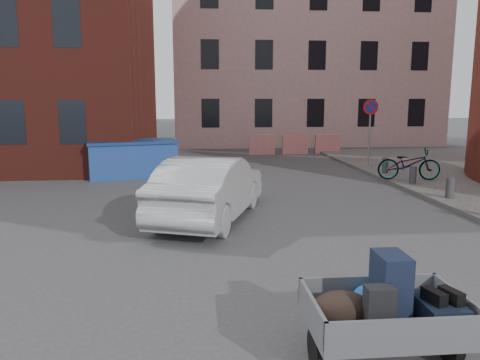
{
  "coord_description": "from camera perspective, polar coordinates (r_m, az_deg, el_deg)",
  "views": [
    {
      "loc": [
        -0.83,
        -8.43,
        2.76
      ],
      "look_at": [
        0.07,
        1.12,
        1.1
      ],
      "focal_mm": 35.0,
      "sensor_mm": 36.0,
      "label": 1
    }
  ],
  "objects": [
    {
      "name": "no_parking_sign",
      "position": [
        19.19,
        15.59,
        7.21
      ],
      "size": [
        0.6,
        0.09,
        2.65
      ],
      "color": "gray",
      "rests_on": "sidewalk"
    },
    {
      "name": "bicycle",
      "position": [
        16.5,
        19.9,
        1.86
      ],
      "size": [
        2.11,
        1.06,
        1.06
      ],
      "primitive_type": "imported",
      "rotation": [
        0.0,
        0.0,
        1.38
      ],
      "color": "black",
      "rests_on": "sidewalk"
    },
    {
      "name": "ground",
      "position": [
        8.91,
        0.21,
        -8.23
      ],
      "size": [
        120.0,
        120.0,
        0.0
      ],
      "primitive_type": "plane",
      "color": "#38383A",
      "rests_on": "ground"
    },
    {
      "name": "dumpster",
      "position": [
        17.32,
        -13.02,
        2.59
      ],
      "size": [
        3.44,
        2.36,
        1.31
      ],
      "rotation": [
        0.0,
        0.0,
        0.26
      ],
      "color": "#1E4293",
      "rests_on": "ground"
    },
    {
      "name": "silver_car",
      "position": [
        10.83,
        -3.65,
        -0.95
      ],
      "size": [
        2.95,
        4.77,
        1.48
      ],
      "primitive_type": "imported",
      "rotation": [
        0.0,
        0.0,
        2.81
      ],
      "color": "#9C9FA3",
      "rests_on": "ground"
    },
    {
      "name": "building_pink",
      "position": [
        31.48,
        7.55,
        17.45
      ],
      "size": [
        16.0,
        8.0,
        14.0
      ],
      "primitive_type": "cube",
      "color": "#BC9190",
      "rests_on": "ground"
    },
    {
      "name": "bollards",
      "position": [
        13.86,
        24.22,
        -0.89
      ],
      "size": [
        0.22,
        9.02,
        0.55
      ],
      "color": "#3A3A3D",
      "rests_on": "sidewalk"
    },
    {
      "name": "trailer",
      "position": [
        5.22,
        17.28,
        -14.99
      ],
      "size": [
        1.61,
        1.8,
        1.2
      ],
      "rotation": [
        0.0,
        0.0,
        -0.01
      ],
      "color": "black",
      "rests_on": "ground"
    },
    {
      "name": "barriers",
      "position": [
        24.07,
        6.72,
        4.34
      ],
      "size": [
        4.7,
        0.18,
        1.0
      ],
      "color": "red",
      "rests_on": "ground"
    }
  ]
}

